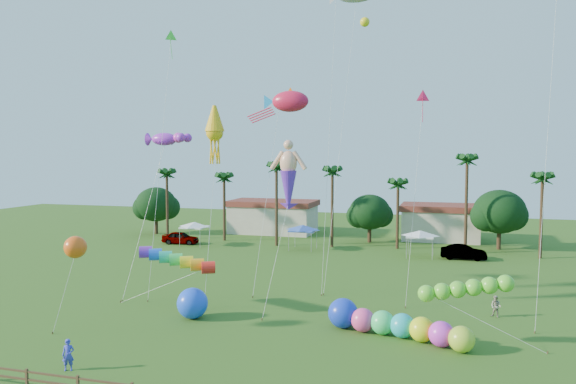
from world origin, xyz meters
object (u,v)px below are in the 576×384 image
(spectator_a, at_px, (68,355))
(car_b, at_px, (464,252))
(spectator_b, at_px, (496,306))
(car_a, at_px, (180,238))
(blue_ball, at_px, (192,303))
(caterpillar_inflatable, at_px, (392,324))

(spectator_a, bearing_deg, car_b, 36.16)
(spectator_b, bearing_deg, car_b, 123.53)
(car_a, bearing_deg, spectator_b, -127.02)
(spectator_a, relative_size, blue_ball, 0.78)
(car_a, distance_m, blue_ball, 33.67)
(car_a, distance_m, spectator_b, 43.58)
(car_a, xyz_separation_m, car_b, (35.13, -0.85, 0.01))
(spectator_a, distance_m, blue_ball, 10.88)
(caterpillar_inflatable, bearing_deg, car_b, 98.47)
(car_a, bearing_deg, caterpillar_inflatable, -139.42)
(spectator_b, bearing_deg, caterpillar_inflatable, -106.87)
(spectator_a, xyz_separation_m, blue_ball, (2.22, 10.65, 0.24))
(spectator_b, xyz_separation_m, caterpillar_inflatable, (-6.71, -6.53, 0.07))
(blue_ball, bearing_deg, car_a, 118.58)
(spectator_b, relative_size, blue_ball, 0.71)
(car_a, bearing_deg, blue_ball, -156.37)
(car_b, bearing_deg, caterpillar_inflatable, 170.04)
(car_a, height_order, caterpillar_inflatable, caterpillar_inflatable)
(car_b, height_order, spectator_a, spectator_a)
(car_a, distance_m, caterpillar_inflatable, 42.35)
(car_b, height_order, caterpillar_inflatable, caterpillar_inflatable)
(car_b, bearing_deg, spectator_a, 151.35)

